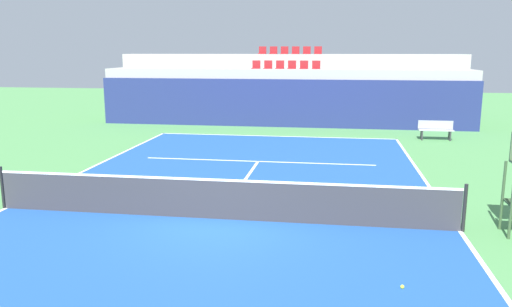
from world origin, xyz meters
name	(u,v)px	position (x,y,z in m)	size (l,w,h in m)	color
ground_plane	(218,219)	(0.00, 0.00, 0.00)	(80.00, 80.00, 0.00)	#4C8C4C
court_surface	(218,219)	(0.00, 0.00, 0.01)	(11.00, 24.00, 0.01)	#1E4C99
baseline_far	(276,136)	(0.00, 11.95, 0.01)	(11.00, 0.10, 0.00)	white
sideline_left	(6,208)	(-5.45, 0.00, 0.01)	(0.10, 24.00, 0.00)	white
sideline_right	(460,231)	(5.45, 0.00, 0.01)	(0.10, 24.00, 0.00)	white
service_line_far	(258,161)	(0.00, 6.40, 0.01)	(8.26, 0.10, 0.00)	white
centre_service_line	(242,184)	(0.00, 3.20, 0.01)	(0.10, 6.40, 0.00)	white
back_wall	(283,103)	(0.00, 15.03, 1.23)	(19.50, 0.30, 2.47)	navy
stands_tier_lower	(285,96)	(0.00, 16.38, 1.48)	(19.50, 2.40, 2.95)	#9E9E99
stands_tier_upper	(289,86)	(0.00, 18.78, 1.86)	(19.50, 2.40, 3.72)	#9E9E99
seating_row_lower	(286,66)	(0.00, 16.47, 3.08)	(3.69, 0.44, 0.44)	maroon
seating_row_upper	(290,52)	(0.00, 18.87, 3.85)	(3.69, 0.44, 0.44)	maroon
tennis_net	(217,198)	(0.00, 0.00, 0.51)	(11.08, 0.08, 1.07)	black
player_bench	(436,129)	(7.14, 12.12, 0.51)	(1.50, 0.40, 0.85)	#99999E
tennis_ball_0	(402,287)	(3.84, -3.01, 0.04)	(0.07, 0.07, 0.07)	#CCE033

